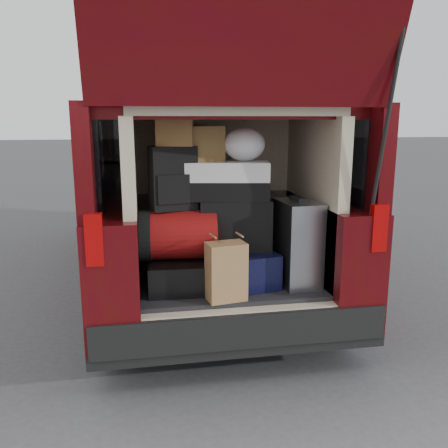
% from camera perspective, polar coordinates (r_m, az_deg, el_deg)
% --- Properties ---
extents(ground, '(80.00, 80.00, 0.00)m').
position_cam_1_polar(ground, '(3.49, 1.01, -16.36)').
color(ground, '#38383B').
rests_on(ground, ground).
extents(minivan, '(1.90, 5.35, 2.77)m').
position_cam_1_polar(minivan, '(4.95, -3.10, 3.49)').
color(minivan, black).
rests_on(minivan, ground).
extents(load_floor, '(1.24, 1.05, 0.55)m').
position_cam_1_polar(load_floor, '(3.61, 0.17, -10.46)').
color(load_floor, black).
rests_on(load_floor, ground).
extents(black_hardshell, '(0.38, 0.51, 0.20)m').
position_cam_1_polar(black_hardshell, '(3.29, -5.88, -5.83)').
color(black_hardshell, black).
rests_on(black_hardshell, load_floor).
extents(navy_hardshell, '(0.55, 0.63, 0.24)m').
position_cam_1_polar(navy_hardshell, '(3.36, 1.40, -5.05)').
color(navy_hardshell, black).
rests_on(navy_hardshell, load_floor).
extents(silver_roller, '(0.27, 0.41, 0.59)m').
position_cam_1_polar(silver_roller, '(3.33, 8.77, -2.25)').
color(silver_roller, silver).
rests_on(silver_roller, load_floor).
extents(kraft_bag, '(0.26, 0.19, 0.38)m').
position_cam_1_polar(kraft_bag, '(3.02, 0.26, -5.74)').
color(kraft_bag, '#A5754A').
rests_on(kraft_bag, load_floor).
extents(red_duffel, '(0.54, 0.37, 0.33)m').
position_cam_1_polar(red_duffel, '(3.23, -5.55, -1.26)').
color(red_duffel, maroon).
rests_on(red_duffel, black_hardshell).
extents(black_soft_case, '(0.52, 0.35, 0.35)m').
position_cam_1_polar(black_soft_case, '(3.32, 1.35, 0.05)').
color(black_soft_case, black).
rests_on(black_soft_case, navy_hardshell).
extents(backpack, '(0.33, 0.23, 0.43)m').
position_cam_1_polar(backpack, '(3.20, -6.18, 5.53)').
color(backpack, black).
rests_on(backpack, red_duffel).
extents(twotone_duffel, '(0.62, 0.39, 0.26)m').
position_cam_1_polar(twotone_duffel, '(3.27, 0.29, 5.29)').
color(twotone_duffel, white).
rests_on(twotone_duffel, black_soft_case).
extents(grocery_sack_lower, '(0.27, 0.23, 0.21)m').
position_cam_1_polar(grocery_sack_lower, '(3.18, -5.90, 11.26)').
color(grocery_sack_lower, olive).
rests_on(grocery_sack_lower, backpack).
extents(grocery_sack_upper, '(0.26, 0.23, 0.24)m').
position_cam_1_polar(grocery_sack_upper, '(3.27, -2.36, 9.62)').
color(grocery_sack_upper, olive).
rests_on(grocery_sack_upper, twotone_duffel).
extents(plastic_bag_center, '(0.30, 0.28, 0.23)m').
position_cam_1_polar(plastic_bag_center, '(3.27, 2.45, 9.57)').
color(plastic_bag_center, white).
rests_on(plastic_bag_center, twotone_duffel).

